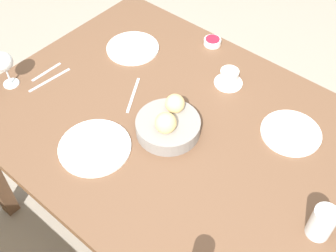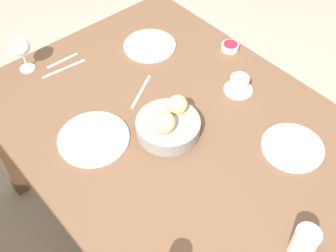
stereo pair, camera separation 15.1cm
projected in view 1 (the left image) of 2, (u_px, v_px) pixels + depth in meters
ground_plane at (171, 219)px, 2.13m from camera, size 10.00×10.00×0.00m
dining_table at (172, 136)px, 1.63m from camera, size 1.43×1.07×0.74m
bread_basket at (168, 124)px, 1.51m from camera, size 0.23×0.23×0.12m
plate_near_left at (291, 133)px, 1.53m from camera, size 0.22×0.22×0.01m
plate_near_right at (133, 48)px, 1.85m from camera, size 0.23×0.23×0.01m
plate_far_center at (95, 147)px, 1.48m from camera, size 0.26×0.26×0.01m
water_tumbler at (322, 223)px, 1.23m from camera, size 0.07×0.07×0.12m
wine_glass at (3, 63)px, 1.62m from camera, size 0.08×0.08×0.16m
coffee_cup at (229, 78)px, 1.69m from camera, size 0.12×0.12×0.07m
jam_bowl_berry at (212, 41)px, 1.87m from camera, size 0.08×0.08×0.03m
fork_silver at (50, 80)px, 1.72m from camera, size 0.03×0.20×0.00m
knife_silver at (133, 95)px, 1.66m from camera, size 0.11×0.17×0.00m
spoon_coffee at (47, 72)px, 1.75m from camera, size 0.01×0.15×0.00m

